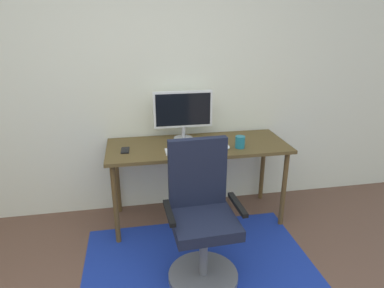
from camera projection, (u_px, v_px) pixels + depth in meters
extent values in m
cube|color=white|center=(140.00, 79.00, 3.08)|extent=(6.00, 0.10, 2.60)
cube|color=#193196|center=(200.00, 269.00, 2.55)|extent=(1.78, 1.33, 0.01)
cube|color=brown|center=(198.00, 146.00, 2.99)|extent=(1.62, 0.63, 0.03)
cylinder|color=brown|center=(116.00, 205.00, 2.76)|extent=(0.04, 0.04, 0.73)
cylinder|color=brown|center=(284.00, 189.00, 3.02)|extent=(0.04, 0.04, 0.73)
cylinder|color=brown|center=(117.00, 178.00, 3.23)|extent=(0.04, 0.04, 0.73)
cylinder|color=brown|center=(263.00, 167.00, 3.49)|extent=(0.04, 0.04, 0.73)
cylinder|color=#B2B2B7|center=(183.00, 138.00, 3.13)|extent=(0.18, 0.18, 0.01)
cylinder|color=#B2B2B7|center=(183.00, 132.00, 3.11)|extent=(0.04, 0.04, 0.11)
cube|color=white|center=(183.00, 109.00, 3.03)|extent=(0.54, 0.04, 0.34)
cube|color=black|center=(183.00, 110.00, 3.01)|extent=(0.50, 0.00, 0.30)
cube|color=white|center=(191.00, 150.00, 2.82)|extent=(0.43, 0.13, 0.02)
ellipsoid|color=white|center=(226.00, 147.00, 2.88)|extent=(0.06, 0.10, 0.03)
cylinder|color=teal|center=(240.00, 142.00, 2.89)|extent=(0.09, 0.09, 0.11)
cube|color=black|center=(125.00, 150.00, 2.83)|extent=(0.07, 0.14, 0.01)
cylinder|color=slate|center=(203.00, 276.00, 2.45)|extent=(0.51, 0.51, 0.05)
cylinder|color=slate|center=(203.00, 251.00, 2.38)|extent=(0.06, 0.06, 0.40)
cube|color=#191E33|center=(204.00, 222.00, 2.29)|extent=(0.46, 0.46, 0.08)
cube|color=#191E33|center=(198.00, 172.00, 2.37)|extent=(0.42, 0.08, 0.51)
cube|color=black|center=(169.00, 213.00, 2.21)|extent=(0.05, 0.31, 0.03)
cube|color=black|center=(238.00, 204.00, 2.31)|extent=(0.05, 0.31, 0.03)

